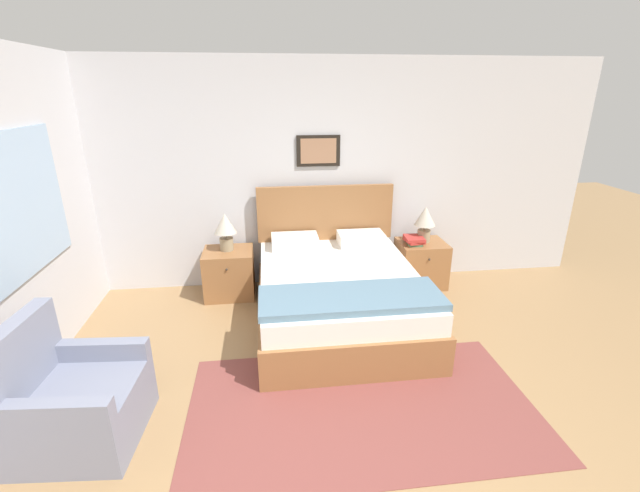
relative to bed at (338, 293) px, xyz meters
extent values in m
plane|color=#99754C|center=(-0.28, -1.97, -0.31)|extent=(16.00, 16.00, 0.00)
cube|color=silver|center=(-0.28, 1.07, 0.99)|extent=(7.00, 0.06, 2.60)
cube|color=black|center=(-0.07, 1.03, 1.28)|extent=(0.49, 0.02, 0.35)
cube|color=#9E7051|center=(-0.07, 1.01, 1.28)|extent=(0.41, 0.00, 0.28)
cube|color=silver|center=(-2.61, -0.47, 0.99)|extent=(0.06, 5.41, 2.60)
cube|color=#9EBCDB|center=(-2.57, -0.33, 1.10)|extent=(0.02, 1.24, 1.12)
cube|color=brown|center=(-0.03, -1.29, -0.31)|extent=(2.59, 1.45, 0.01)
cube|color=#936038|center=(0.00, -0.03, -0.17)|extent=(1.59, 2.02, 0.28)
cube|color=#936038|center=(0.00, -1.01, 0.01)|extent=(1.59, 0.06, 0.08)
cube|color=white|center=(0.00, -0.03, 0.11)|extent=(1.53, 1.94, 0.28)
cube|color=#936038|center=(0.00, 0.95, 0.57)|extent=(1.59, 0.06, 0.65)
cube|color=slate|center=(0.00, -0.66, 0.28)|extent=(1.56, 0.56, 0.06)
cube|color=white|center=(-0.38, 0.72, 0.32)|extent=(0.52, 0.32, 0.14)
cube|color=white|center=(0.38, 0.72, 0.32)|extent=(0.52, 0.32, 0.14)
cube|color=gray|center=(-1.97, -1.34, -0.11)|extent=(0.80, 0.79, 0.41)
cube|color=gray|center=(-2.28, -1.31, 0.34)|extent=(0.18, 0.74, 0.47)
cube|color=gray|center=(-1.94, -1.02, 0.17)|extent=(0.75, 0.16, 0.14)
cube|color=gray|center=(-1.99, -1.65, 0.17)|extent=(0.75, 0.16, 0.14)
cube|color=#936038|center=(-1.14, 0.75, -0.04)|extent=(0.55, 0.49, 0.54)
sphere|color=#332D28|center=(-1.14, 0.49, 0.11)|extent=(0.02, 0.02, 0.02)
cube|color=#936038|center=(1.14, 0.75, -0.04)|extent=(0.55, 0.49, 0.54)
sphere|color=#332D28|center=(1.14, 0.49, 0.11)|extent=(0.02, 0.02, 0.02)
cylinder|color=gray|center=(-1.15, 0.78, 0.30)|extent=(0.15, 0.15, 0.14)
cylinder|color=gray|center=(-1.15, 0.78, 0.40)|extent=(0.02, 0.02, 0.06)
cone|color=beige|center=(-1.15, 0.78, 0.54)|extent=(0.25, 0.25, 0.22)
cylinder|color=gray|center=(1.15, 0.78, 0.30)|extent=(0.15, 0.15, 0.14)
cylinder|color=gray|center=(1.15, 0.78, 0.40)|extent=(0.02, 0.02, 0.06)
cone|color=beige|center=(1.15, 0.78, 0.54)|extent=(0.25, 0.25, 0.22)
cube|color=#4C7551|center=(1.01, 0.70, 0.24)|extent=(0.17, 0.22, 0.03)
cube|color=#B7332D|center=(1.01, 0.70, 0.27)|extent=(0.21, 0.25, 0.03)
cube|color=#B7332D|center=(1.01, 0.70, 0.30)|extent=(0.23, 0.26, 0.03)
camera|label=1|loc=(-0.67, -3.83, 1.94)|focal=24.00mm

